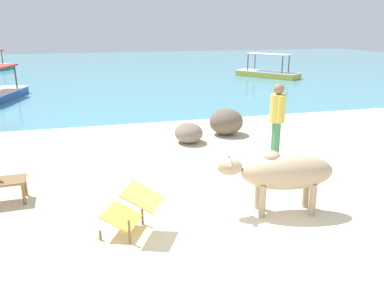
{
  "coord_description": "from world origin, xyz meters",
  "views": [
    {
      "loc": [
        -1.5,
        -3.97,
        2.78
      ],
      "look_at": [
        0.38,
        3.0,
        0.55
      ],
      "focal_mm": 35.85,
      "sensor_mm": 36.0,
      "label": 1
    }
  ],
  "objects_px": {
    "cow": "(284,172)",
    "person_standing": "(277,116)",
    "deck_chair_far": "(132,208)",
    "boat_yellow": "(267,72)",
    "low_bench_table": "(0,184)"
  },
  "relations": [
    {
      "from": "cow",
      "to": "person_standing",
      "type": "relative_size",
      "value": 1.1
    },
    {
      "from": "deck_chair_far",
      "to": "person_standing",
      "type": "bearing_deg",
      "value": -118.19
    },
    {
      "from": "person_standing",
      "to": "cow",
      "type": "bearing_deg",
      "value": -100.18
    },
    {
      "from": "cow",
      "to": "boat_yellow",
      "type": "bearing_deg",
      "value": -103.5
    },
    {
      "from": "low_bench_table",
      "to": "deck_chair_far",
      "type": "relative_size",
      "value": 0.85
    },
    {
      "from": "low_bench_table",
      "to": "boat_yellow",
      "type": "distance_m",
      "value": 17.78
    },
    {
      "from": "deck_chair_far",
      "to": "person_standing",
      "type": "xyz_separation_m",
      "value": [
        3.31,
        2.31,
        0.56
      ]
    },
    {
      "from": "cow",
      "to": "deck_chair_far",
      "type": "height_order",
      "value": "cow"
    },
    {
      "from": "cow",
      "to": "person_standing",
      "type": "bearing_deg",
      "value": -102.97
    },
    {
      "from": "low_bench_table",
      "to": "deck_chair_far",
      "type": "bearing_deg",
      "value": -41.43
    },
    {
      "from": "low_bench_table",
      "to": "person_standing",
      "type": "bearing_deg",
      "value": 5.43
    },
    {
      "from": "low_bench_table",
      "to": "person_standing",
      "type": "distance_m",
      "value": 5.33
    },
    {
      "from": "low_bench_table",
      "to": "cow",
      "type": "bearing_deg",
      "value": -22.54
    },
    {
      "from": "cow",
      "to": "boat_yellow",
      "type": "relative_size",
      "value": 0.48
    },
    {
      "from": "person_standing",
      "to": "deck_chair_far",
      "type": "bearing_deg",
      "value": -130.69
    }
  ]
}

